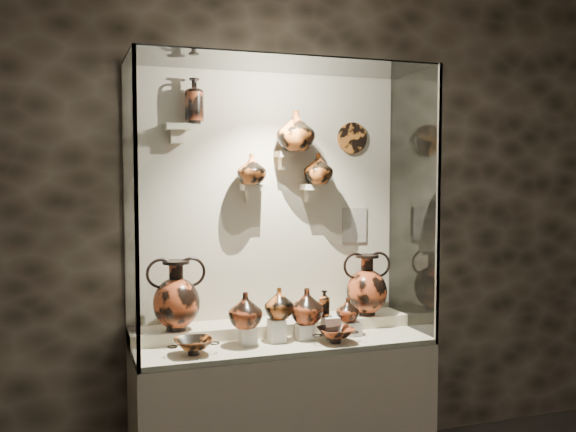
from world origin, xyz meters
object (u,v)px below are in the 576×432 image
at_px(amphora_left, 176,295).
at_px(ovoid_vase_b, 296,131).
at_px(jug_a, 245,310).
at_px(lekythos_tall, 194,98).
at_px(jug_e, 347,309).
at_px(kylix_right, 336,334).
at_px(amphora_right, 367,284).
at_px(jug_b, 279,303).
at_px(ovoid_vase_c, 318,169).
at_px(kylix_left, 193,345).
at_px(lekythos_small, 324,302).
at_px(ovoid_vase_a, 251,169).
at_px(jug_c, 307,306).

bearing_deg(amphora_left, ovoid_vase_b, 23.42).
distance_m(jug_a, lekythos_tall, 1.24).
xyz_separation_m(jug_e, kylix_right, (-0.14, -0.14, -0.10)).
xyz_separation_m(amphora_right, kylix_right, (-0.34, -0.31, -0.21)).
bearing_deg(jug_b, jug_e, -23.83).
bearing_deg(ovoid_vase_c, kylix_left, -177.86).
relative_size(lekythos_small, kylix_right, 0.67).
xyz_separation_m(kylix_right, ovoid_vase_c, (0.04, 0.37, 0.93)).
distance_m(lekythos_small, ovoid_vase_a, 0.89).
distance_m(jug_e, ovoid_vase_a, 1.00).
relative_size(jug_a, ovoid_vase_c, 1.04).
xyz_separation_m(jug_b, lekythos_small, (0.28, 0.00, -0.01)).
relative_size(lekythos_tall, ovoid_vase_a, 1.62).
relative_size(jug_c, ovoid_vase_c, 1.08).
relative_size(amphora_right, kylix_right, 1.45).
bearing_deg(kylix_right, ovoid_vase_b, 121.37).
distance_m(jug_a, ovoid_vase_b, 1.10).
bearing_deg(amphora_right, jug_a, 175.28).
bearing_deg(amphora_right, jug_c, -177.53).
relative_size(amphora_left, jug_b, 2.28).
bearing_deg(jug_e, ovoid_vase_a, 149.42).
xyz_separation_m(amphora_right, lekythos_tall, (-1.06, 0.09, 1.12)).
relative_size(kylix_right, ovoid_vase_b, 1.09).
relative_size(amphora_left, kylix_right, 1.52).
distance_m(jug_e, ovoid_vase_b, 1.11).
bearing_deg(amphora_left, ovoid_vase_c, 24.39).
bearing_deg(lekythos_small, amphora_left, -171.46).
distance_m(jug_b, lekythos_tall, 1.27).
distance_m(jug_c, kylix_right, 0.23).
bearing_deg(ovoid_vase_b, kylix_left, -177.82).
relative_size(jug_e, ovoid_vase_b, 0.60).
distance_m(lekythos_small, ovoid_vase_c, 0.81).
bearing_deg(ovoid_vase_a, kylix_right, -52.98).
distance_m(amphora_right, ovoid_vase_b, 1.05).
distance_m(ovoid_vase_a, ovoid_vase_b, 0.35).
relative_size(jug_b, jug_e, 1.22).
xyz_separation_m(jug_a, lekythos_tall, (-0.22, 0.29, 1.19)).
xyz_separation_m(jug_c, jug_e, (0.26, 0.00, -0.04)).
bearing_deg(amphora_left, lekythos_tall, 56.01).
bearing_deg(jug_a, ovoid_vase_b, 22.10).
xyz_separation_m(jug_c, ovoid_vase_a, (-0.26, 0.24, 0.79)).
relative_size(jug_c, lekythos_tall, 0.69).
bearing_deg(lekythos_tall, kylix_left, -101.82).
xyz_separation_m(jug_b, kylix_right, (0.29, -0.14, -0.17)).
bearing_deg(jug_e, amphora_right, 33.67).
xyz_separation_m(jug_e, kylix_left, (-0.94, -0.12, -0.10)).
height_order(amphora_left, ovoid_vase_c, ovoid_vase_c).
relative_size(jug_b, kylix_right, 0.67).
relative_size(jug_c, kylix_right, 0.78).
bearing_deg(kylix_left, ovoid_vase_c, 38.99).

